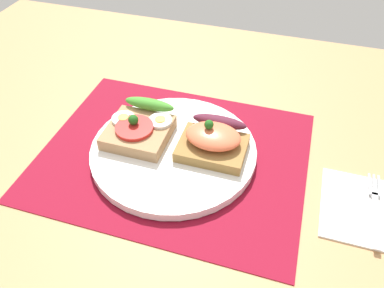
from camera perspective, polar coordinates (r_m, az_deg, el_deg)
ground_plane at (r=60.85cm, az=-2.70°, el=-2.73°), size 120.00×90.00×3.20cm
placemat at (r=59.61cm, az=-2.76°, el=-1.56°), size 40.80×32.61×0.30cm
plate at (r=59.02cm, az=-2.79°, el=-0.98°), size 25.62×25.62×1.40cm
sandwich_egg_tomato at (r=60.19cm, az=-7.87°, el=2.49°), size 9.58×10.66×4.27cm
sandwich_salmon at (r=56.98cm, az=3.25°, el=0.68°), size 10.11×9.13×5.44cm
napkin at (r=57.49cm, az=24.82°, el=-8.90°), size 12.17×12.43×0.60cm
fork at (r=57.64cm, az=25.85°, el=-8.47°), size 1.62×13.07×0.32cm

